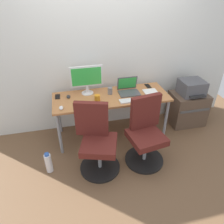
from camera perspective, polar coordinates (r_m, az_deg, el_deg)
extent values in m
plane|color=brown|center=(3.56, -0.18, -5.88)|extent=(5.28, 5.28, 0.00)
cube|color=silver|center=(3.30, -1.83, 16.51)|extent=(4.40, 0.04, 2.60)
cube|color=#B77542|center=(3.17, -0.21, 4.04)|extent=(1.72, 0.63, 0.03)
cylinder|color=gray|center=(3.09, -13.91, -5.82)|extent=(0.04, 0.04, 0.68)
cylinder|color=gray|center=(3.40, 14.24, -1.95)|extent=(0.04, 0.04, 0.68)
cylinder|color=gray|center=(3.52, -14.11, -0.61)|extent=(0.04, 0.04, 0.68)
cylinder|color=gray|center=(3.80, 10.87, 2.41)|extent=(0.04, 0.04, 0.68)
cylinder|color=black|center=(3.00, -3.22, -14.51)|extent=(0.54, 0.54, 0.03)
cylinder|color=gray|center=(2.87, -3.33, -11.99)|extent=(0.05, 0.05, 0.34)
cube|color=#591E19|center=(2.72, -3.47, -8.75)|extent=(0.55, 0.55, 0.09)
cube|color=#591E19|center=(2.68, -5.50, -1.88)|extent=(0.42, 0.19, 0.48)
cylinder|color=black|center=(3.13, 8.57, -12.44)|extent=(0.54, 0.54, 0.03)
cylinder|color=gray|center=(3.00, 8.85, -9.94)|extent=(0.05, 0.05, 0.34)
cube|color=#591E19|center=(2.86, 9.21, -6.75)|extent=(0.50, 0.50, 0.09)
cube|color=#591E19|center=(2.85, 8.95, 0.06)|extent=(0.43, 0.14, 0.48)
cube|color=brown|center=(3.91, 19.48, 0.94)|extent=(0.58, 0.44, 0.56)
cube|color=#4C4C4C|center=(3.71, 21.41, 0.27)|extent=(0.52, 0.01, 0.04)
cube|color=#515156|center=(3.73, 20.59, 6.20)|extent=(0.38, 0.34, 0.24)
cube|color=#262626|center=(3.61, 22.01, 3.94)|extent=(0.27, 0.06, 0.01)
cylinder|color=white|center=(2.99, -16.65, -13.01)|extent=(0.09, 0.09, 0.28)
cylinder|color=#2D59B2|center=(2.89, -17.13, -10.83)|extent=(0.06, 0.06, 0.03)
cylinder|color=silver|center=(3.27, -6.58, 5.12)|extent=(0.18, 0.18, 0.01)
cylinder|color=silver|center=(3.24, -6.65, 6.08)|extent=(0.04, 0.04, 0.11)
cube|color=silver|center=(3.15, -6.89, 9.50)|extent=(0.48, 0.03, 0.31)
cube|color=green|center=(3.14, -6.85, 9.39)|extent=(0.43, 0.00, 0.26)
cube|color=#4C4C51|center=(3.24, 4.66, 5.06)|extent=(0.31, 0.22, 0.02)
cube|color=#4C4C51|center=(3.30, 4.09, 7.79)|extent=(0.31, 0.05, 0.21)
cube|color=green|center=(3.30, 4.12, 7.76)|extent=(0.28, 0.03, 0.18)
cube|color=#515156|center=(2.93, -5.70, 1.82)|extent=(0.34, 0.12, 0.02)
cube|color=silver|center=(3.05, 5.19, 3.11)|extent=(0.34, 0.12, 0.02)
ellipsoid|color=silver|center=(2.93, -13.49, 1.11)|extent=(0.06, 0.10, 0.03)
ellipsoid|color=#2D2D2D|center=(3.18, -11.62, 4.07)|extent=(0.06, 0.10, 0.03)
cylinder|color=orange|center=(3.03, -3.97, 3.77)|extent=(0.08, 0.08, 0.09)
cylinder|color=slate|center=(3.21, -0.48, 5.73)|extent=(0.07, 0.07, 0.10)
cube|color=black|center=(3.52, 9.61, 6.91)|extent=(0.07, 0.14, 0.01)
cube|color=black|center=(3.24, -14.40, 4.02)|extent=(0.07, 0.14, 0.01)
cube|color=white|center=(3.29, 10.66, 4.96)|extent=(0.21, 0.30, 0.01)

